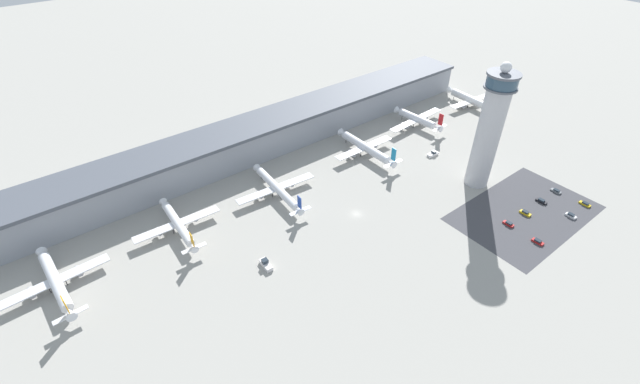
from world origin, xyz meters
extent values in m
plane|color=#9E9B93|center=(0.00, 0.00, 0.00)|extent=(1000.00, 1000.00, 0.00)
cube|color=#9399A3|center=(0.00, 70.00, 7.84)|extent=(270.54, 22.00, 15.69)
cube|color=#4C515B|center=(0.00, 70.00, 16.49)|extent=(270.54, 25.00, 1.60)
cylinder|color=#BCBCC1|center=(60.31, -17.20, 23.60)|extent=(10.55, 10.55, 47.21)
cylinder|color=#565B66|center=(60.31, -17.20, 47.61)|extent=(13.66, 13.66, 0.80)
cylinder|color=#334C60|center=(60.31, -17.20, 50.38)|extent=(12.56, 12.56, 4.75)
cylinder|color=#565B66|center=(60.31, -17.20, 53.26)|extent=(13.66, 13.66, 1.00)
sphere|color=white|center=(60.31, -17.20, 56.00)|extent=(4.48, 4.48, 4.48)
cube|color=#424247|center=(57.90, -44.23, 0.00)|extent=(64.00, 40.00, 0.01)
cylinder|color=silver|center=(-110.36, 33.88, 4.15)|extent=(5.16, 31.04, 3.86)
cone|color=silver|center=(-111.08, 51.05, 4.15)|extent=(4.00, 3.63, 3.86)
cone|color=silver|center=(-109.61, 16.13, 4.15)|extent=(3.66, 4.77, 3.47)
cube|color=silver|center=(-110.39, 34.50, 3.48)|extent=(36.73, 5.94, 0.44)
cylinder|color=#A8A8B2|center=(-118.10, 35.17, 2.31)|extent=(2.30, 4.33, 2.12)
cylinder|color=#A8A8B2|center=(-102.75, 35.82, 2.31)|extent=(2.30, 4.33, 2.12)
cube|color=orange|center=(-109.57, 15.21, 9.17)|extent=(0.42, 2.81, 6.17)
cube|color=silver|center=(-109.55, 14.81, 4.54)|extent=(10.88, 2.45, 0.24)
cylinder|color=black|center=(-110.96, 48.12, 1.11)|extent=(0.28, 0.28, 2.23)
cylinder|color=black|center=(-107.65, 33.81, 1.11)|extent=(0.28, 0.28, 2.23)
cylinder|color=black|center=(-113.05, 33.59, 1.11)|extent=(0.28, 0.28, 2.23)
cylinder|color=white|center=(-64.50, 36.38, 4.22)|extent=(4.89, 28.99, 3.45)
cone|color=white|center=(-63.70, 52.34, 4.22)|extent=(3.60, 3.27, 3.45)
cone|color=white|center=(-65.32, 19.91, 4.22)|extent=(3.31, 4.29, 3.10)
cube|color=white|center=(-64.47, 36.96, 3.62)|extent=(35.68, 6.17, 0.44)
cylinder|color=#A8A8B2|center=(-71.86, 38.33, 2.57)|extent=(2.08, 3.88, 1.90)
cylinder|color=#A8A8B2|center=(-56.97, 37.59, 2.57)|extent=(2.08, 3.88, 1.90)
cube|color=orange|center=(-65.36, 19.08, 8.70)|extent=(0.44, 2.81, 5.52)
cube|color=white|center=(-65.38, 18.68, 4.56)|extent=(9.75, 2.48, 0.24)
cylinder|color=black|center=(-63.84, 49.59, 1.25)|extent=(0.28, 0.28, 2.50)
cylinder|color=black|center=(-62.10, 36.04, 1.25)|extent=(0.28, 0.28, 2.50)
cylinder|color=black|center=(-66.92, 36.28, 1.25)|extent=(0.28, 0.28, 2.50)
cylinder|color=silver|center=(-19.36, 32.30, 4.07)|extent=(5.99, 33.76, 3.56)
cone|color=silver|center=(-18.03, 50.65, 4.07)|extent=(3.78, 3.45, 3.56)
cone|color=silver|center=(-20.74, 13.42, 4.07)|extent=(3.50, 4.49, 3.20)
cube|color=silver|center=(-19.31, 32.97, 3.45)|extent=(38.56, 7.17, 0.44)
cylinder|color=#A8A8B2|center=(-27.27, 34.55, 2.37)|extent=(2.24, 4.05, 1.96)
cylinder|color=#A8A8B2|center=(-11.21, 33.38, 2.37)|extent=(2.24, 4.05, 1.96)
cube|color=navy|center=(-20.80, 12.57, 8.70)|extent=(0.50, 2.81, 5.69)
cube|color=silver|center=(-20.83, 12.17, 4.43)|extent=(10.08, 2.72, 0.24)
cylinder|color=black|center=(-18.23, 47.86, 1.15)|extent=(0.28, 0.28, 2.29)
cylinder|color=black|center=(-16.89, 31.99, 1.15)|extent=(0.28, 0.28, 2.29)
cylinder|color=black|center=(-21.86, 32.36, 1.15)|extent=(0.28, 0.28, 2.29)
cylinder|color=silver|center=(35.72, 33.42, 4.58)|extent=(4.53, 32.73, 4.09)
cone|color=silver|center=(35.97, 51.60, 4.58)|extent=(4.14, 3.73, 4.09)
cone|color=silver|center=(35.46, 14.63, 4.58)|extent=(3.75, 4.95, 3.68)
cube|color=silver|center=(35.73, 34.07, 3.86)|extent=(35.69, 4.89, 0.44)
cylinder|color=#A8A8B2|center=(28.26, 35.18, 2.63)|extent=(2.31, 4.53, 2.25)
cylinder|color=#A8A8B2|center=(43.22, 34.97, 2.63)|extent=(2.31, 4.53, 2.25)
cube|color=#197FB2|center=(35.45, 13.65, 9.89)|extent=(0.34, 2.80, 6.54)
cube|color=silver|center=(35.44, 13.25, 4.99)|extent=(11.47, 2.16, 0.24)
cylinder|color=black|center=(35.93, 48.56, 1.27)|extent=(0.28, 0.28, 2.53)
cylinder|color=black|center=(38.58, 33.23, 1.27)|extent=(0.28, 0.28, 2.53)
cylinder|color=black|center=(32.86, 33.31, 1.27)|extent=(0.28, 0.28, 2.53)
cylinder|color=silver|center=(80.63, 38.21, 4.64)|extent=(5.55, 23.85, 4.10)
cone|color=silver|center=(79.79, 51.85, 4.64)|extent=(4.32, 3.94, 4.10)
cone|color=silver|center=(81.51, 23.96, 4.64)|extent=(3.99, 5.14, 3.69)
cube|color=silver|center=(80.60, 38.68, 3.92)|extent=(41.62, 6.94, 0.44)
cylinder|color=#A8A8B2|center=(71.85, 39.15, 2.68)|extent=(2.53, 4.64, 2.26)
cylinder|color=#A8A8B2|center=(89.22, 40.22, 2.68)|extent=(2.53, 4.64, 2.26)
cube|color=red|center=(81.57, 22.97, 9.98)|extent=(0.47, 2.81, 6.57)
cube|color=silver|center=(81.59, 22.57, 5.05)|extent=(11.59, 2.70, 0.24)
cylinder|color=black|center=(79.97, 48.81, 1.29)|extent=(0.28, 0.28, 2.59)
cylinder|color=black|center=(83.51, 38.06, 1.29)|extent=(0.28, 0.28, 2.59)
cylinder|color=black|center=(77.78, 37.71, 1.29)|extent=(0.28, 0.28, 2.59)
cylinder|color=white|center=(126.86, 34.39, 4.34)|extent=(6.89, 30.39, 4.59)
cone|color=white|center=(128.18, 51.47, 4.34)|extent=(4.90, 4.47, 4.59)
cone|color=white|center=(125.49, 16.63, 4.34)|extent=(4.54, 5.81, 4.13)
cube|color=white|center=(126.91, 34.99, 3.54)|extent=(33.41, 6.94, 0.44)
cylinder|color=#A8A8B2|center=(120.04, 36.53, 2.15)|extent=(2.91, 5.23, 2.53)
cylinder|color=#A8A8B2|center=(133.93, 35.46, 2.15)|extent=(2.91, 5.23, 2.53)
cube|color=orange|center=(125.41, 15.53, 10.31)|extent=(0.51, 2.81, 7.35)
cube|color=white|center=(125.38, 15.13, 4.80)|extent=(12.97, 2.98, 0.24)
cylinder|color=black|center=(127.93, 48.22, 1.02)|extent=(0.28, 0.28, 2.04)
cylinder|color=black|center=(130.05, 33.95, 1.02)|extent=(0.28, 0.28, 2.04)
cylinder|color=black|center=(123.64, 34.44, 1.02)|extent=(0.28, 0.28, 2.04)
cube|color=black|center=(62.98, 11.04, 0.06)|extent=(5.26, 2.76, 0.12)
cube|color=silver|center=(62.98, 11.04, 0.69)|extent=(6.23, 2.94, 1.38)
cube|color=#232D38|center=(63.58, 10.99, 1.95)|extent=(1.99, 2.29, 1.13)
cube|color=black|center=(-46.98, -2.13, 0.06)|extent=(2.73, 5.71, 0.12)
cube|color=silver|center=(-46.98, -2.13, 0.85)|extent=(2.90, 6.77, 1.70)
cube|color=#232D38|center=(-46.94, -1.47, 2.40)|extent=(2.30, 2.12, 1.39)
cube|color=black|center=(83.06, -44.62, 0.06)|extent=(1.78, 3.88, 0.12)
cube|color=slate|center=(83.06, -44.62, 0.37)|extent=(1.86, 4.61, 0.75)
cube|color=#232D38|center=(83.07, -44.73, 1.05)|extent=(1.62, 2.54, 0.61)
cube|color=black|center=(70.60, -44.54, 0.06)|extent=(1.87, 4.06, 0.12)
cube|color=black|center=(70.60, -44.54, 0.40)|extent=(1.96, 4.82, 0.80)
cube|color=#232D38|center=(70.60, -44.42, 1.13)|extent=(1.69, 2.67, 0.66)
cube|color=black|center=(83.91, -57.44, 0.06)|extent=(1.85, 4.07, 0.12)
cube|color=gold|center=(83.91, -57.44, 0.38)|extent=(1.95, 4.83, 0.76)
cube|color=#232D38|center=(83.91, -57.56, 1.07)|extent=(1.66, 2.68, 0.62)
cube|color=black|center=(44.94, -57.55, 0.06)|extent=(1.90, 3.91, 0.12)
cube|color=red|center=(44.94, -57.55, 0.40)|extent=(2.00, 4.65, 0.79)
cube|color=#232D38|center=(44.93, -57.43, 1.12)|extent=(1.71, 2.58, 0.65)
cube|color=black|center=(57.30, -44.74, 0.06)|extent=(1.91, 4.02, 0.12)
cube|color=gold|center=(57.30, -44.74, 0.43)|extent=(2.01, 4.78, 0.86)
cube|color=#232D38|center=(57.29, -44.62, 1.21)|extent=(1.72, 2.65, 0.70)
cube|color=black|center=(71.01, -57.67, 0.06)|extent=(1.84, 3.71, 0.12)
cube|color=silver|center=(71.01, -57.67, 0.43)|extent=(1.93, 4.41, 0.85)
cube|color=#232D38|center=(71.01, -57.56, 1.20)|extent=(1.68, 2.43, 0.70)
cube|color=black|center=(45.35, -44.25, 0.06)|extent=(1.72, 3.80, 0.12)
cube|color=red|center=(45.35, -44.25, 0.41)|extent=(1.80, 4.52, 0.82)
cube|color=#232D38|center=(45.35, -44.36, 1.16)|extent=(1.58, 2.49, 0.67)
camera|label=1|loc=(-99.28, -101.88, 118.00)|focal=24.00mm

